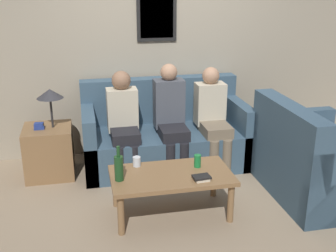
# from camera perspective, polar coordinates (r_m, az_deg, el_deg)

# --- Properties ---
(ground_plane) EXTENTS (16.00, 16.00, 0.00)m
(ground_plane) POSITION_cam_1_polar(r_m,az_deg,el_deg) (4.68, 0.90, -7.57)
(ground_plane) COLOR gray
(wall_back) EXTENTS (9.00, 0.08, 2.60)m
(wall_back) POSITION_cam_1_polar(r_m,az_deg,el_deg) (5.25, -1.59, 10.42)
(wall_back) COLOR #9E937F
(wall_back) RESTS_ON ground_plane
(couch_main) EXTENTS (1.91, 0.93, 0.98)m
(couch_main) POSITION_cam_1_polar(r_m,az_deg,el_deg) (5.05, -0.50, -1.41)
(couch_main) COLOR #385166
(couch_main) RESTS_ON ground_plane
(couch_side) EXTENTS (0.93, 1.26, 0.98)m
(couch_side) POSITION_cam_1_polar(r_m,az_deg,el_deg) (4.54, 18.99, -4.96)
(couch_side) COLOR #385166
(couch_side) RESTS_ON ground_plane
(coffee_table) EXTENTS (1.12, 0.62, 0.42)m
(coffee_table) POSITION_cam_1_polar(r_m,az_deg,el_deg) (3.93, 0.45, -7.17)
(coffee_table) COLOR olive
(coffee_table) RESTS_ON ground_plane
(side_table_with_lamp) EXTENTS (0.52, 0.52, 1.00)m
(side_table_with_lamp) POSITION_cam_1_polar(r_m,az_deg,el_deg) (4.90, -15.79, -2.94)
(side_table_with_lamp) COLOR olive
(side_table_with_lamp) RESTS_ON ground_plane
(wine_bottle) EXTENTS (0.08, 0.08, 0.33)m
(wine_bottle) POSITION_cam_1_polar(r_m,az_deg,el_deg) (3.76, -6.67, -5.60)
(wine_bottle) COLOR #19421E
(wine_bottle) RESTS_ON coffee_table
(drinking_glass) EXTENTS (0.08, 0.08, 0.09)m
(drinking_glass) POSITION_cam_1_polar(r_m,az_deg,el_deg) (4.05, -4.26, -4.82)
(drinking_glass) COLOR silver
(drinking_glass) RESTS_ON coffee_table
(book_stack) EXTENTS (0.16, 0.12, 0.04)m
(book_stack) POSITION_cam_1_polar(r_m,az_deg,el_deg) (3.79, 4.57, -7.01)
(book_stack) COLOR beige
(book_stack) RESTS_ON coffee_table
(soda_can) EXTENTS (0.07, 0.07, 0.12)m
(soda_can) POSITION_cam_1_polar(r_m,az_deg,el_deg) (4.02, 4.01, -4.75)
(soda_can) COLOR #197A38
(soda_can) RESTS_ON coffee_table
(person_left) EXTENTS (0.34, 0.57, 1.16)m
(person_left) POSITION_cam_1_polar(r_m,az_deg,el_deg) (4.70, -6.04, 0.87)
(person_left) COLOR black
(person_left) RESTS_ON ground_plane
(person_middle) EXTENTS (0.34, 0.60, 1.22)m
(person_middle) POSITION_cam_1_polar(r_m,az_deg,el_deg) (4.77, 0.39, 1.49)
(person_middle) COLOR black
(person_middle) RESTS_ON ground_plane
(person_right) EXTENTS (0.34, 0.61, 1.16)m
(person_right) POSITION_cam_1_polar(r_m,az_deg,el_deg) (4.90, 6.07, 1.53)
(person_right) COLOR #756651
(person_right) RESTS_ON ground_plane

